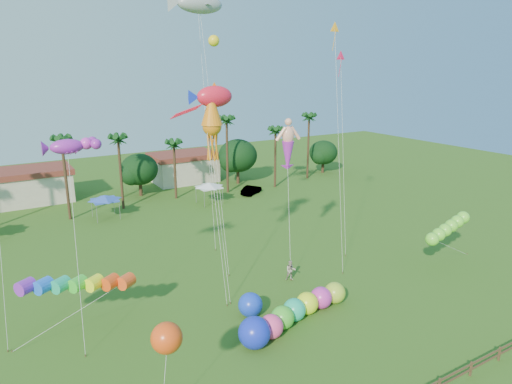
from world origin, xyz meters
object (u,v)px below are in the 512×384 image
car_b (251,190)px  spectator_b (291,270)px  blue_ball (250,305)px  caterpillar_inflatable (291,313)px

car_b → spectator_b: 28.93m
car_b → blue_ball: bearing=118.9°
car_b → blue_ball: 34.82m
car_b → blue_ball: blue_ball is taller
car_b → caterpillar_inflatable: size_ratio=0.37×
blue_ball → caterpillar_inflatable: bearing=-53.2°
spectator_b → car_b: bearing=92.5°
spectator_b → blue_ball: blue_ball is taller
spectator_b → caterpillar_inflatable: bearing=-98.9°
car_b → spectator_b: bearing=126.1°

